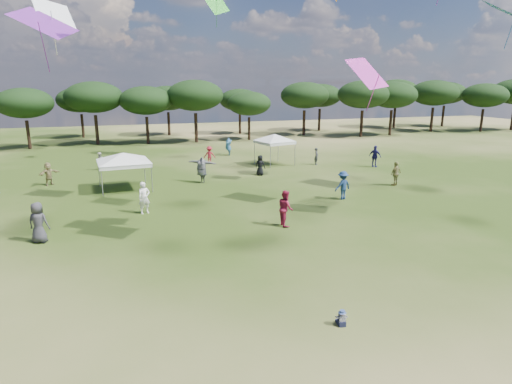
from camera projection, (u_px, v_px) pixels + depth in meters
ground at (356, 359)px, 11.47m from camera, size 140.00×140.00×0.00m
tree_line at (184, 97)px, 54.64m from camera, size 108.78×17.63×7.77m
tent_left at (123, 154)px, 29.16m from camera, size 6.76×6.76×2.86m
tent_right at (275, 135)px, 37.93m from camera, size 5.49×5.49×3.08m
toddler at (342, 318)px, 13.01m from camera, size 0.36×0.39×0.51m
festival_crowd at (214, 170)px, 31.74m from camera, size 29.67×24.05×1.93m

